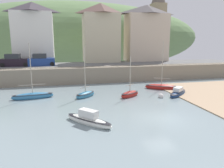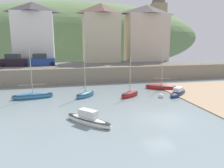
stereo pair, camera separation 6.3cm
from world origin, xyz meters
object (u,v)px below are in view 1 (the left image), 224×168
sailboat_white_hull (161,87)px  parked_car_near_slipway (14,61)px  waterfront_building_left (33,33)px  waterfront_building_centre (101,33)px  rowboat_small_beached (33,96)px  sailboat_far_left (89,120)px  sailboat_tall_mast (178,93)px  fishing_boat_green (85,94)px  parked_car_by_wall (41,61)px  sailboat_nearest_shore (130,94)px  church_with_spire (158,17)px  mooring_buoy (161,96)px  waterfront_building_right (146,33)px

sailboat_white_hull → parked_car_near_slipway: sailboat_white_hull is taller
waterfront_building_left → parked_car_near_slipway: (-2.64, -4.50, -4.51)m
waterfront_building_centre → rowboat_small_beached: waterfront_building_centre is taller
sailboat_white_hull → sailboat_far_left: bearing=-107.6°
waterfront_building_centre → sailboat_white_hull: (5.43, -15.03, -7.54)m
sailboat_tall_mast → sailboat_white_hull: sailboat_white_hull is taller
fishing_boat_green → sailboat_white_hull: sailboat_white_hull is taller
waterfront_building_left → sailboat_white_hull: (17.42, -15.03, -7.42)m
rowboat_small_beached → parked_car_near_slipway: 12.59m
sailboat_white_hull → parked_car_by_wall: bearing=176.9°
sailboat_far_left → parked_car_near_slipway: size_ratio=0.95×
rowboat_small_beached → parked_car_by_wall: rowboat_small_beached is taller
sailboat_nearest_shore → parked_car_by_wall: bearing=95.9°
church_with_spire → waterfront_building_centre: bearing=-163.2°
sailboat_tall_mast → waterfront_building_centre: bearing=67.2°
waterfront_building_left → waterfront_building_centre: 11.99m
parked_car_by_wall → mooring_buoy: bearing=-49.4°
sailboat_tall_mast → sailboat_far_left: bearing=169.3°
church_with_spire → sailboat_nearest_shore: bearing=-121.1°
sailboat_tall_mast → mooring_buoy: sailboat_tall_mast is taller
sailboat_tall_mast → parked_car_near_slipway: parked_car_near_slipway is taller
sailboat_nearest_shore → sailboat_tall_mast: 5.85m
waterfront_building_centre → fishing_boat_green: 19.03m
fishing_boat_green → sailboat_tall_mast: 10.98m
sailboat_nearest_shore → rowboat_small_beached: (-10.89, 1.71, 0.01)m
church_with_spire → sailboat_white_hull: size_ratio=2.61×
waterfront_building_right → church_with_spire: 6.71m
sailboat_nearest_shore → waterfront_building_right: bearing=30.3°
rowboat_small_beached → fishing_boat_green: 5.88m
rowboat_small_beached → sailboat_nearest_shore: bearing=-15.9°
church_with_spire → sailboat_far_left: church_with_spire is taller
parked_car_by_wall → waterfront_building_right: bearing=9.6°
sailboat_nearest_shore → church_with_spire: bearing=26.0°
sailboat_white_hull → parked_car_by_wall: sailboat_white_hull is taller
sailboat_nearest_shore → fishing_boat_green: 5.15m
rowboat_small_beached → church_with_spire: bearing=32.9°
parked_car_near_slipway → fishing_boat_green: bearing=-49.9°
church_with_spire → sailboat_nearest_shore: 27.75m
sailboat_tall_mast → waterfront_building_right: bearing=39.7°
parked_car_near_slipway → church_with_spire: bearing=18.7°
sailboat_nearest_shore → parked_car_by_wall: size_ratio=1.16×
sailboat_tall_mast → parked_car_by_wall: (-16.53, 13.97, 2.93)m
sailboat_nearest_shore → mooring_buoy: bearing=-53.9°
waterfront_building_left → fishing_boat_green: (7.04, -16.76, -7.42)m
waterfront_building_left → sailboat_tall_mast: 26.77m
sailboat_far_left → mooring_buoy: 10.82m
rowboat_small_beached → parked_car_by_wall: bearing=82.1°
parked_car_by_wall → mooring_buoy: parked_car_by_wall is taller
sailboat_far_left → sailboat_nearest_shore: bearing=99.9°
waterfront_building_centre → parked_car_near_slipway: size_ratio=2.58×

